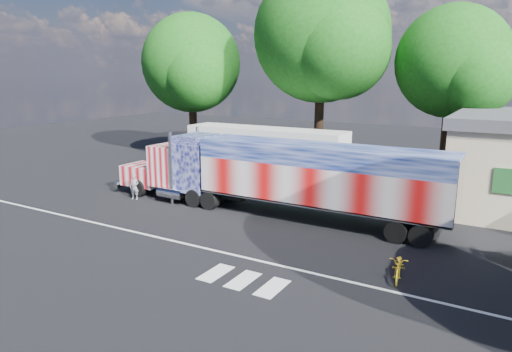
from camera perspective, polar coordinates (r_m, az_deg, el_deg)
The scene contains 9 objects.
ground at distance 22.63m, azimuth -3.85°, elevation -6.13°, with size 100.00×100.00×0.00m, color black.
lane_markings at distance 18.83m, azimuth -5.97°, elevation -10.12°, with size 30.00×2.67×0.01m.
semi_truck at distance 23.79m, azimuth 2.55°, elevation 0.19°, with size 19.63×3.10×4.19m.
coach_bus at distance 33.03m, azimuth 1.13°, elevation 3.10°, with size 12.05×2.80×3.51m.
woman at distance 27.90m, azimuth -14.97°, elevation -1.30°, with size 0.56×0.37×1.53m, color slate.
bicycle at distance 17.53m, azimuth 17.44°, elevation -10.75°, with size 0.64×1.82×0.96m, color gold.
tree_ne_a at distance 34.43m, azimuth 23.58°, elevation 12.87°, with size 8.00×7.62×11.91m.
tree_nw_a at distance 41.45m, azimuth -7.96°, elevation 13.73°, with size 9.01×8.58×12.52m.
tree_n_mid at distance 35.79m, azimuth 8.41°, elevation 17.01°, with size 10.62×10.11×15.22m.
Camera 1 is at (12.07, -17.72, 7.24)m, focal length 32.00 mm.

